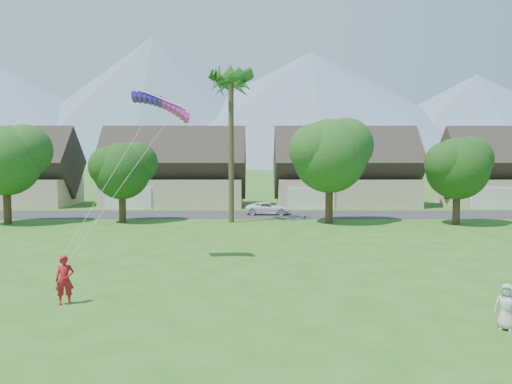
{
  "coord_description": "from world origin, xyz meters",
  "views": [
    {
      "loc": [
        -0.04,
        -12.46,
        5.37
      ],
      "look_at": [
        0.0,
        10.0,
        3.8
      ],
      "focal_mm": 35.0,
      "sensor_mm": 36.0,
      "label": 1
    }
  ],
  "objects_px": {
    "parked_car": "(268,208)",
    "watcher": "(507,307)",
    "parafoil_kite": "(163,103)",
    "kite_flyer": "(65,280)"
  },
  "relations": [
    {
      "from": "parked_car",
      "to": "watcher",
      "type": "bearing_deg",
      "value": -166.16
    },
    {
      "from": "watcher",
      "to": "parafoil_kite",
      "type": "distance_m",
      "value": 17.7
    },
    {
      "from": "watcher",
      "to": "parafoil_kite",
      "type": "bearing_deg",
      "value": 175.25
    },
    {
      "from": "kite_flyer",
      "to": "watcher",
      "type": "distance_m",
      "value": 15.02
    },
    {
      "from": "kite_flyer",
      "to": "parked_car",
      "type": "bearing_deg",
      "value": 56.61
    },
    {
      "from": "watcher",
      "to": "parked_car",
      "type": "bearing_deg",
      "value": 136.31
    },
    {
      "from": "kite_flyer",
      "to": "parafoil_kite",
      "type": "relative_size",
      "value": 0.59
    },
    {
      "from": "parked_car",
      "to": "parafoil_kite",
      "type": "xyz_separation_m",
      "value": [
        -5.87,
        -21.12,
        7.51
      ]
    },
    {
      "from": "watcher",
      "to": "parked_car",
      "type": "xyz_separation_m",
      "value": [
        -6.62,
        31.27,
        -0.14
      ]
    },
    {
      "from": "parked_car",
      "to": "parafoil_kite",
      "type": "bearing_deg",
      "value": 166.35
    }
  ]
}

